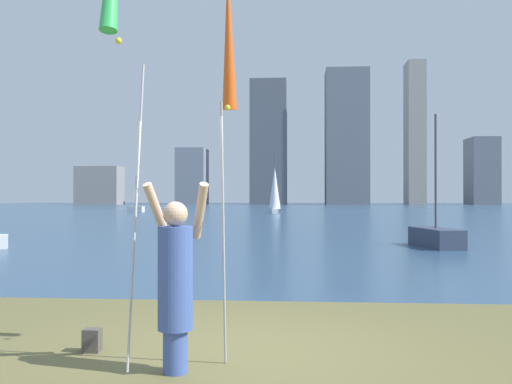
# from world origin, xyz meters

# --- Properties ---
(ground) EXTENTS (120.00, 138.00, 0.12)m
(ground) POSITION_xyz_m (0.00, 50.95, -0.06)
(ground) COLOR brown
(person) EXTENTS (0.68, 0.50, 1.86)m
(person) POSITION_xyz_m (-0.54, -0.73, 0.91)
(person) COLOR #3F59A5
(person) RESTS_ON ground
(kite_flag_right) EXTENTS (0.16, 0.77, 4.21)m
(kite_flag_right) POSITION_xyz_m (-0.10, -0.14, 3.35)
(kite_flag_right) COLOR #B2B2B7
(kite_flag_right) RESTS_ON ground
(bag) EXTENTS (0.18, 0.15, 0.25)m
(bag) POSITION_xyz_m (-1.62, -0.07, 0.13)
(bag) COLOR #4C4742
(bag) RESTS_ON ground
(sailboat_4) EXTENTS (1.21, 2.27, 5.87)m
(sailboat_4) POSITION_xyz_m (-1.62, 48.14, 2.21)
(sailboat_4) COLOR white
(sailboat_4) RESTS_ON ground
(sailboat_5) EXTENTS (1.73, 0.97, 3.60)m
(sailboat_5) POSITION_xyz_m (-15.92, 50.61, 0.32)
(sailboat_5) COLOR silver
(sailboat_5) RESTS_ON ground
(sailboat_8) EXTENTS (1.36, 2.74, 4.42)m
(sailboat_8) POSITION_xyz_m (5.20, 13.02, 0.35)
(sailboat_8) COLOR #333D51
(sailboat_8) RESTS_ON ground
(skyline_tower_0) EXTENTS (7.96, 4.95, 6.95)m
(skyline_tower_0) POSITION_xyz_m (-35.82, 95.49, 3.48)
(skyline_tower_0) COLOR gray
(skyline_tower_0) RESTS_ON ground
(skyline_tower_1) EXTENTS (5.28, 6.15, 10.34)m
(skyline_tower_1) POSITION_xyz_m (-19.05, 97.81, 5.17)
(skyline_tower_1) COLOR gray
(skyline_tower_1) RESTS_ON ground
(skyline_tower_2) EXTENTS (6.65, 7.57, 22.87)m
(skyline_tower_2) POSITION_xyz_m (-4.85, 99.47, 11.44)
(skyline_tower_2) COLOR #565B66
(skyline_tower_2) RESTS_ON ground
(skyline_tower_3) EXTENTS (7.61, 7.42, 24.27)m
(skyline_tower_3) POSITION_xyz_m (9.37, 97.63, 12.13)
(skyline_tower_3) COLOR slate
(skyline_tower_3) RESTS_ON ground
(skyline_tower_4) EXTENTS (3.16, 5.37, 26.16)m
(skyline_tower_4) POSITION_xyz_m (22.02, 99.86, 13.08)
(skyline_tower_4) COLOR gray
(skyline_tower_4) RESTS_ON ground
(skyline_tower_5) EXTENTS (4.78, 6.45, 12.10)m
(skyline_tower_5) POSITION_xyz_m (33.90, 99.47, 6.05)
(skyline_tower_5) COLOR slate
(skyline_tower_5) RESTS_ON ground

